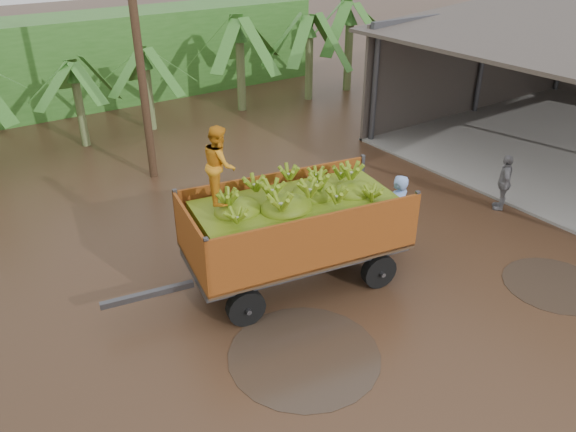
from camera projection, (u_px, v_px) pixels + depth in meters
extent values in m
plane|color=black|center=(367.00, 255.00, 13.38)|extent=(100.00, 100.00, 0.00)
cube|color=#383330|center=(478.00, 62.00, 22.23)|extent=(12.00, 0.12, 4.00)
cube|color=#2D661E|center=(72.00, 63.00, 23.09)|extent=(22.00, 3.00, 3.60)
cube|color=#47474C|center=(148.00, 294.00, 11.06)|extent=(1.83, 0.45, 0.12)
imported|color=orange|center=(220.00, 164.00, 10.82)|extent=(0.84, 0.92, 1.55)
imported|color=#7D9EE4|center=(396.00, 213.00, 13.18)|extent=(0.75, 0.53, 1.95)
imported|color=slate|center=(504.00, 182.00, 15.17)|extent=(0.95, 0.89, 1.57)
cylinder|color=#47301E|center=(139.00, 51.00, 15.65)|extent=(0.24, 0.24, 7.61)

